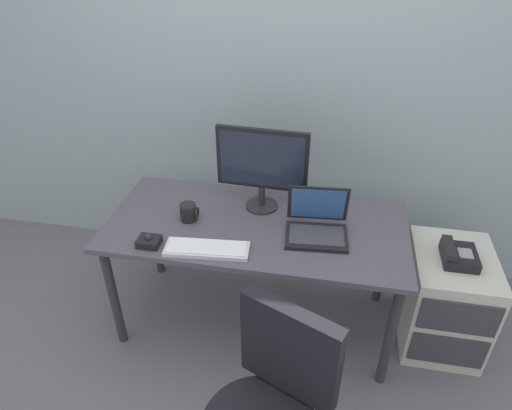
{
  "coord_description": "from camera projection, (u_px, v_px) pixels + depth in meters",
  "views": [
    {
      "loc": [
        0.36,
        -1.9,
        2.1
      ],
      "look_at": [
        0.0,
        0.0,
        0.83
      ],
      "focal_mm": 31.68,
      "sensor_mm": 36.0,
      "label": 1
    }
  ],
  "objects": [
    {
      "name": "ground_plane",
      "position": [
        256.0,
        318.0,
        2.77
      ],
      "size": [
        8.0,
        8.0,
        0.0
      ],
      "primitive_type": "plane",
      "color": "slate"
    },
    {
      "name": "back_wall",
      "position": [
        279.0,
        55.0,
        2.59
      ],
      "size": [
        6.0,
        0.1,
        2.8
      ],
      "primitive_type": "cube",
      "color": "#90A2A3",
      "rests_on": "ground"
    },
    {
      "name": "desk",
      "position": [
        256.0,
        235.0,
        2.42
      ],
      "size": [
        1.58,
        0.73,
        0.71
      ],
      "color": "#4E4752",
      "rests_on": "ground"
    },
    {
      "name": "file_cabinet",
      "position": [
        445.0,
        299.0,
        2.51
      ],
      "size": [
        0.42,
        0.53,
        0.58
      ],
      "color": "beige",
      "rests_on": "ground"
    },
    {
      "name": "desk_phone",
      "position": [
        458.0,
        255.0,
        2.31
      ],
      "size": [
        0.17,
        0.2,
        0.09
      ],
      "color": "black",
      "rests_on": "file_cabinet"
    },
    {
      "name": "monitor_main",
      "position": [
        261.0,
        164.0,
        2.37
      ],
      "size": [
        0.49,
        0.18,
        0.47
      ],
      "color": "#262628",
      "rests_on": "desk"
    },
    {
      "name": "keyboard",
      "position": [
        207.0,
        249.0,
        2.19
      ],
      "size": [
        0.42,
        0.17,
        0.03
      ],
      "color": "silver",
      "rests_on": "desk"
    },
    {
      "name": "laptop",
      "position": [
        317.0,
        224.0,
        2.29
      ],
      "size": [
        0.33,
        0.29,
        0.24
      ],
      "color": "black",
      "rests_on": "desk"
    },
    {
      "name": "trackball_mouse",
      "position": [
        149.0,
        241.0,
        2.22
      ],
      "size": [
        0.11,
        0.09,
        0.07
      ],
      "color": "black",
      "rests_on": "desk"
    },
    {
      "name": "coffee_mug",
      "position": [
        189.0,
        212.0,
        2.39
      ],
      "size": [
        0.1,
        0.09,
        0.09
      ],
      "color": "black",
      "rests_on": "desk"
    }
  ]
}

